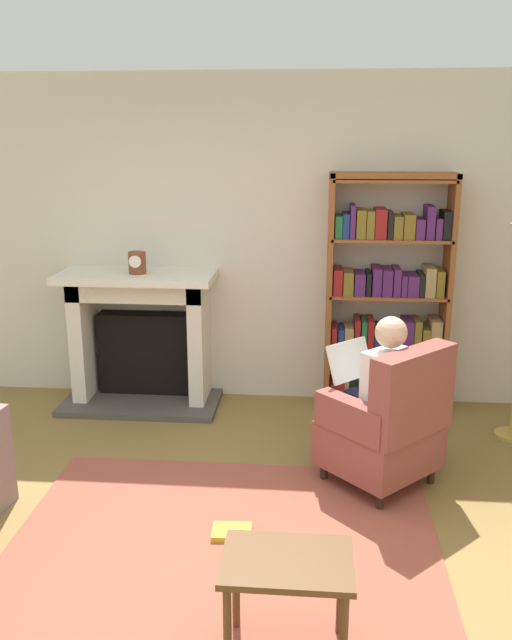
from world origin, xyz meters
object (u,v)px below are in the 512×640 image
bookshelf (387,298)px  side_table (287,575)px  fireplace (142,334)px  mantel_clock (137,263)px  seated_reader (375,391)px  armchair_reading (388,425)px

bookshelf → side_table: (-0.68, -2.87, -0.53)m
fireplace → mantel_clock: mantel_clock is taller
mantel_clock → side_table: bearing=-64.1°
side_table → bookshelf: bearing=76.7°
mantel_clock → side_table: 3.14m
side_table → seated_reader: bearing=73.0°
bookshelf → armchair_reading: bookshelf is taller
seated_reader → fireplace: bearing=-77.8°
seated_reader → armchair_reading: bearing=90.0°
armchair_reading → seated_reader: bearing=-90.0°
fireplace → armchair_reading: (1.92, -1.28, -0.17)m
fireplace → bookshelf: bookshelf is taller
armchair_reading → side_table: (-0.58, -1.54, -0.01)m
mantel_clock → seated_reader: bearing=-31.2°
fireplace → side_table: bearing=-64.6°
mantel_clock → bookshelf: (2.01, 0.14, -0.29)m
mantel_clock → seated_reader: 2.22m
seated_reader → mantel_clock: bearing=-75.8°
mantel_clock → armchair_reading: 2.38m
mantel_clock → seated_reader: size_ratio=0.15×
mantel_clock → armchair_reading: size_ratio=0.18×
bookshelf → armchair_reading: 1.42m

